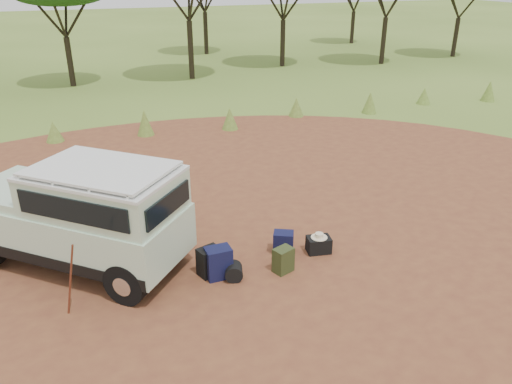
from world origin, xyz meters
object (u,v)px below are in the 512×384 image
object	(u,v)px
safari_vehicle	(81,217)
backpack_olive	(283,260)
backpack_black	(209,262)
backpack_navy	(219,263)
walking_staff	(70,280)
duffel_navy	(283,242)
hard_case	(319,245)

from	to	relation	value
safari_vehicle	backpack_olive	size ratio (longest dim) A/B	8.67
safari_vehicle	backpack_black	distance (m)	2.60
backpack_navy	backpack_olive	world-z (taller)	backpack_navy
safari_vehicle	walking_staff	distance (m)	1.68
backpack_black	backpack_olive	size ratio (longest dim) A/B	1.12
backpack_black	duffel_navy	size ratio (longest dim) A/B	1.25
backpack_olive	hard_case	bearing A→B (deg)	2.02
backpack_navy	hard_case	distance (m)	2.21
backpack_olive	duffel_navy	distance (m)	0.74
walking_staff	hard_case	size ratio (longest dim) A/B	3.02
backpack_navy	duffel_navy	world-z (taller)	backpack_navy
backpack_olive	duffel_navy	bearing A→B (deg)	45.48
walking_staff	safari_vehicle	bearing A→B (deg)	28.39
duffel_navy	walking_staff	bearing A→B (deg)	-143.37
backpack_black	backpack_olive	distance (m)	1.42
walking_staff	hard_case	distance (m)	4.86
walking_staff	backpack_black	size ratio (longest dim) A/B	2.54
backpack_black	backpack_navy	size ratio (longest dim) A/B	0.91
backpack_navy	safari_vehicle	bearing A→B (deg)	147.71
backpack_black	backpack_navy	distance (m)	0.20
safari_vehicle	hard_case	xyz separation A→B (m)	(4.51, -1.25, -0.88)
walking_staff	hard_case	world-z (taller)	walking_staff
backpack_navy	walking_staff	bearing A→B (deg)	-176.09
backpack_navy	duffel_navy	distance (m)	1.58
walking_staff	backpack_black	world-z (taller)	walking_staff
safari_vehicle	duffel_navy	size ratio (longest dim) A/B	9.70
backpack_black	backpack_navy	xyz separation A→B (m)	(0.14, -0.15, 0.03)
backpack_black	duffel_navy	bearing A→B (deg)	-9.29
backpack_black	hard_case	bearing A→B (deg)	-18.30
backpack_olive	duffel_navy	size ratio (longest dim) A/B	1.12
hard_case	duffel_navy	bearing A→B (deg)	168.87
walking_staff	backpack_navy	distance (m)	2.65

